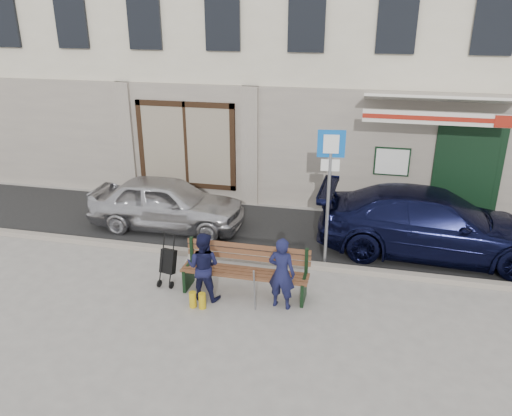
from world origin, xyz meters
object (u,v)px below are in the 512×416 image
(man, at_px, (282,273))
(woman, at_px, (203,266))
(car_navy, at_px, (433,223))
(parking_sign, at_px, (329,177))
(car_silver, at_px, (167,203))
(bench, at_px, (242,271))
(stroller, at_px, (168,262))

(man, xyz_separation_m, woman, (-1.45, -0.02, -0.02))
(car_navy, relative_size, parking_sign, 1.70)
(car_silver, xyz_separation_m, woman, (1.91, -2.90, 0.01))
(man, bearing_deg, bench, -10.53)
(car_silver, bearing_deg, bench, -136.62)
(bench, distance_m, stroller, 1.50)
(bench, height_order, stroller, stroller)
(car_silver, relative_size, parking_sign, 1.30)
(bench, xyz_separation_m, man, (0.80, -0.29, 0.22))
(parking_sign, distance_m, bench, 2.53)
(car_navy, height_order, stroller, car_navy)
(man, distance_m, stroller, 2.34)
(bench, relative_size, man, 1.77)
(bench, bearing_deg, stroller, 178.34)
(man, distance_m, woman, 1.45)
(car_navy, bearing_deg, stroller, 117.80)
(man, relative_size, woman, 1.04)
(parking_sign, xyz_separation_m, stroller, (-2.91, -1.42, -1.51))
(man, xyz_separation_m, stroller, (-2.30, 0.34, -0.23))
(man, bearing_deg, parking_sign, -99.42)
(car_silver, bearing_deg, parking_sign, -107.12)
(car_navy, height_order, woman, car_navy)
(woman, xyz_separation_m, stroller, (-0.85, 0.36, -0.21))
(bench, xyz_separation_m, woman, (-0.65, -0.32, 0.20))
(car_silver, bearing_deg, woman, -148.03)
(bench, bearing_deg, man, -20.21)
(car_silver, distance_m, stroller, 2.76)
(woman, bearing_deg, parking_sign, -135.19)
(stroller, bearing_deg, car_silver, 123.24)
(woman, distance_m, stroller, 0.95)
(stroller, bearing_deg, car_navy, 36.89)
(car_silver, height_order, car_navy, car_navy)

